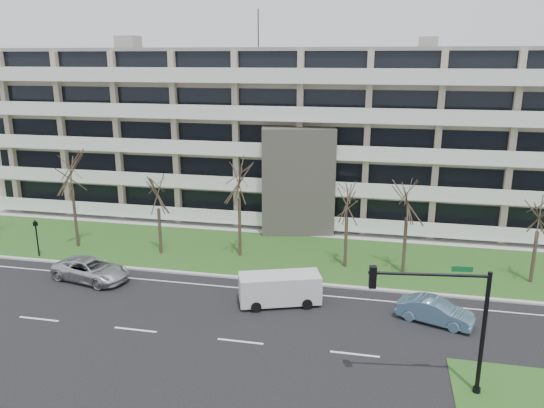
% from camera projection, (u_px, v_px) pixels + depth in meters
% --- Properties ---
extents(ground, '(160.00, 160.00, 0.00)m').
position_uv_depth(ground, '(240.00, 341.00, 28.03)').
color(ground, black).
rests_on(ground, ground).
extents(grass_verge, '(90.00, 10.00, 0.06)m').
position_uv_depth(grass_verge, '(286.00, 255.00, 40.27)').
color(grass_verge, '#2B4F1A').
rests_on(grass_verge, ground).
extents(curb, '(90.00, 0.35, 0.12)m').
position_uv_depth(curb, '(272.00, 280.00, 35.55)').
color(curb, '#B2B2AD').
rests_on(curb, ground).
extents(sidewalk, '(90.00, 2.00, 0.08)m').
position_uv_depth(sidewalk, '(297.00, 232.00, 45.45)').
color(sidewalk, '#B2B2AD').
rests_on(sidewalk, ground).
extents(grass_median, '(7.00, 5.00, 0.06)m').
position_uv_depth(grass_median, '(535.00, 398.00, 23.33)').
color(grass_median, '#2B4F1A').
rests_on(grass_median, ground).
extents(lane_edge_line, '(90.00, 0.12, 0.01)m').
position_uv_depth(lane_edge_line, '(267.00, 290.00, 34.15)').
color(lane_edge_line, white).
rests_on(lane_edge_line, ground).
extents(apartment_building, '(60.50, 15.10, 18.75)m').
position_uv_depth(apartment_building, '(310.00, 133.00, 49.85)').
color(apartment_building, beige).
rests_on(apartment_building, ground).
extents(silver_pickup, '(5.75, 3.54, 1.49)m').
position_uv_depth(silver_pickup, '(91.00, 270.00, 35.57)').
color(silver_pickup, '#BABDC2').
rests_on(silver_pickup, ground).
extents(blue_sedan, '(4.46, 2.76, 1.39)m').
position_uv_depth(blue_sedan, '(435.00, 311.00, 29.88)').
color(blue_sedan, '#6995B7').
rests_on(blue_sedan, ground).
extents(white_van, '(5.20, 3.31, 1.89)m').
position_uv_depth(white_van, '(281.00, 286.00, 32.03)').
color(white_van, silver).
rests_on(white_van, ground).
extents(traffic_signal, '(5.20, 0.97, 6.05)m').
position_uv_depth(traffic_signal, '(445.00, 312.00, 22.81)').
color(traffic_signal, black).
rests_on(traffic_signal, ground).
extents(pedestrian_signal, '(0.28, 0.22, 2.89)m').
position_uv_depth(pedestrian_signal, '(36.00, 234.00, 39.43)').
color(pedestrian_signal, black).
rests_on(pedestrian_signal, ground).
extents(tree_1, '(4.14, 4.14, 8.28)m').
position_uv_depth(tree_1, '(70.00, 167.00, 40.33)').
color(tree_1, '#382B21').
rests_on(tree_1, ground).
extents(tree_2, '(3.21, 3.21, 6.41)m').
position_uv_depth(tree_2, '(157.00, 191.00, 39.24)').
color(tree_2, '#382B21').
rests_on(tree_2, ground).
extents(tree_3, '(4.03, 4.03, 8.06)m').
position_uv_depth(tree_3, '(239.00, 175.00, 38.41)').
color(tree_3, '#382B21').
rests_on(tree_3, ground).
extents(tree_4, '(3.31, 3.31, 6.62)m').
position_uv_depth(tree_4, '(347.00, 198.00, 36.60)').
color(tree_4, '#382B21').
rests_on(tree_4, ground).
extents(tree_5, '(3.63, 3.63, 7.25)m').
position_uv_depth(tree_5, '(408.00, 195.00, 35.35)').
color(tree_5, '#382B21').
rests_on(tree_5, ground).
extents(tree_6, '(3.20, 3.20, 6.40)m').
position_uv_depth(tree_6, '(540.00, 211.00, 34.03)').
color(tree_6, '#382B21').
rests_on(tree_6, ground).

